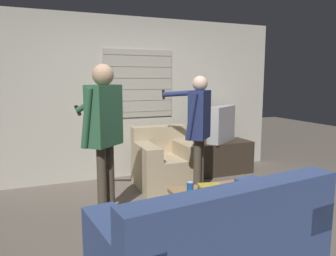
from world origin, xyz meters
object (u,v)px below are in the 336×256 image
object	(u,v)px
book_stack	(210,188)
tv	(221,124)
soda_can	(190,188)
person_right_standing	(198,123)
spare_remote	(218,191)
person_left_standing	(103,123)
couch_blue	(213,250)
coffee_table	(226,194)
armchair_beige	(165,163)

from	to	relation	value
book_stack	tv	bearing A→B (deg)	56.11
tv	soda_can	xyz separation A→B (m)	(-1.50, -1.90, -0.32)
person_right_standing	spare_remote	size ratio (longest dim) A/B	11.92
person_right_standing	tv	bearing A→B (deg)	-0.10
person_left_standing	person_right_standing	world-z (taller)	person_left_standing
person_right_standing	soda_can	world-z (taller)	person_right_standing
couch_blue	person_left_standing	size ratio (longest dim) A/B	1.01
person_left_standing	soda_can	world-z (taller)	person_left_standing
coffee_table	person_left_standing	distance (m)	1.48
soda_can	book_stack	bearing A→B (deg)	2.24
couch_blue	book_stack	world-z (taller)	couch_blue
book_stack	person_right_standing	bearing A→B (deg)	70.18
coffee_table	tv	bearing A→B (deg)	60.07
couch_blue	coffee_table	distance (m)	1.02
coffee_table	tv	distance (m)	2.28
book_stack	person_left_standing	bearing A→B (deg)	143.97
armchair_beige	book_stack	xyz separation A→B (m)	(-0.14, -1.61, 0.14)
coffee_table	soda_can	distance (m)	0.40
soda_can	spare_remote	world-z (taller)	soda_can
book_stack	spare_remote	world-z (taller)	book_stack
person_right_standing	book_stack	bearing A→B (deg)	-156.03
tv	person_right_standing	bearing A→B (deg)	10.49
armchair_beige	soda_can	world-z (taller)	armchair_beige
couch_blue	person_left_standing	xyz separation A→B (m)	(-0.47, 1.53, 0.77)
couch_blue	tv	distance (m)	3.29
couch_blue	soda_can	xyz separation A→B (m)	(0.23, 0.85, 0.17)
tv	person_right_standing	world-z (taller)	person_right_standing
coffee_table	spare_remote	world-z (taller)	spare_remote
book_stack	soda_can	world-z (taller)	soda_can
spare_remote	tv	bearing A→B (deg)	41.60
armchair_beige	spare_remote	world-z (taller)	armchair_beige
armchair_beige	soda_can	xyz separation A→B (m)	(-0.37, -1.62, 0.17)
tv	spare_remote	world-z (taller)	tv
person_left_standing	soda_can	bearing A→B (deg)	-87.09
coffee_table	armchair_beige	bearing A→B (deg)	90.68
book_stack	soda_can	size ratio (longest dim) A/B	1.98
tv	book_stack	xyz separation A→B (m)	(-1.27, -1.89, -0.35)
couch_blue	soda_can	world-z (taller)	couch_blue
book_stack	couch_blue	bearing A→B (deg)	-118.25
armchair_beige	person_right_standing	xyz separation A→B (m)	(0.19, -0.70, 0.67)
couch_blue	book_stack	size ratio (longest dim) A/B	7.01
person_left_standing	soda_can	xyz separation A→B (m)	(0.70, -0.69, -0.59)
couch_blue	spare_remote	bearing A→B (deg)	49.67
armchair_beige	coffee_table	xyz separation A→B (m)	(0.02, -1.66, 0.06)
armchair_beige	spare_remote	size ratio (longest dim) A/B	6.36
armchair_beige	person_right_standing	distance (m)	0.99
person_left_standing	spare_remote	world-z (taller)	person_left_standing
coffee_table	tv	xyz separation A→B (m)	(1.12, 1.94, 0.43)
person_left_standing	couch_blue	bearing A→B (deg)	-115.42
tv	soda_can	distance (m)	2.45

